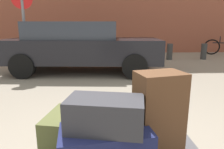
% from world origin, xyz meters
% --- Properties ---
extents(suitcase_olive_stacked_top, '(0.61, 0.53, 0.27)m').
position_xyz_m(suitcase_olive_stacked_top, '(-0.31, 0.16, 0.47)').
color(suitcase_olive_stacked_top, '#4C5128').
rests_on(suitcase_olive_stacked_top, luggage_cart).
extents(suitcase_brown_center, '(0.38, 0.31, 0.64)m').
position_xyz_m(suitcase_brown_center, '(0.28, 0.02, 0.66)').
color(suitcase_brown_center, '#51331E').
rests_on(suitcase_brown_center, luggage_cart).
extents(duffel_bag_charcoal_topmost_pile, '(0.52, 0.36, 0.21)m').
position_xyz_m(duffel_bag_charcoal_topmost_pile, '(-0.12, -0.16, 0.75)').
color(duffel_bag_charcoal_topmost_pile, '#2D2D33').
rests_on(duffel_bag_charcoal_topmost_pile, duffel_bag_navy_front_left).
extents(parked_car, '(4.42, 2.18, 1.42)m').
position_xyz_m(parked_car, '(-0.71, 4.57, 0.76)').
color(parked_car, black).
rests_on(parked_car, ground_plane).
extents(bicycle_leaning, '(1.67, 0.66, 0.96)m').
position_xyz_m(bicycle_leaning, '(5.61, 7.84, 0.37)').
color(bicycle_leaning, black).
rests_on(bicycle_leaning, ground_plane).
extents(bollard_kerb_near, '(0.23, 0.23, 0.64)m').
position_xyz_m(bollard_kerb_near, '(2.62, 6.63, 0.32)').
color(bollard_kerb_near, '#383838').
rests_on(bollard_kerb_near, ground_plane).
extents(bollard_kerb_mid, '(0.23, 0.23, 0.64)m').
position_xyz_m(bollard_kerb_mid, '(4.03, 6.63, 0.32)').
color(bollard_kerb_mid, '#383838').
rests_on(bollard_kerb_mid, ground_plane).
extents(no_parking_sign, '(0.49, 0.16, 2.22)m').
position_xyz_m(no_parking_sign, '(-2.07, 4.06, 1.38)').
color(no_parking_sign, slate).
rests_on(no_parking_sign, ground_plane).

